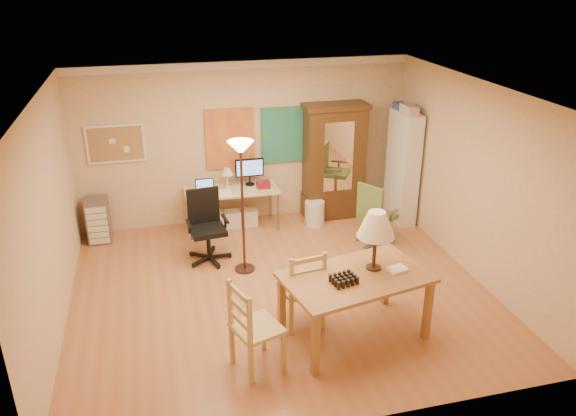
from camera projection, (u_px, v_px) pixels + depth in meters
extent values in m
plane|color=#AE6B3E|center=(280.00, 290.00, 7.63)|extent=(5.50, 5.50, 0.00)
cube|color=white|center=(243.00, 64.00, 8.77)|extent=(5.50, 0.08, 0.12)
cube|color=#B77C56|center=(116.00, 144.00, 8.77)|extent=(0.90, 0.04, 0.62)
cube|color=gold|center=(230.00, 139.00, 9.20)|extent=(0.80, 0.04, 1.00)
cube|color=teal|center=(283.00, 135.00, 9.40)|extent=(0.75, 0.04, 0.95)
cube|color=olive|center=(356.00, 277.00, 6.40)|extent=(1.81, 1.30, 0.04)
cube|color=olive|center=(315.00, 345.00, 5.92)|extent=(0.09, 0.09, 0.78)
cube|color=olive|center=(428.00, 310.00, 6.51)|extent=(0.09, 0.09, 0.78)
cube|color=olive|center=(282.00, 305.00, 6.60)|extent=(0.09, 0.09, 0.78)
cube|color=olive|center=(386.00, 277.00, 7.20)|extent=(0.09, 0.09, 0.78)
cylinder|color=#311C10|center=(373.00, 267.00, 6.54)|extent=(0.17, 0.17, 0.02)
cylinder|color=#311C10|center=(374.00, 252.00, 6.45)|extent=(0.04, 0.04, 0.44)
cone|color=beige|center=(376.00, 224.00, 6.32)|extent=(0.44, 0.44, 0.31)
cube|color=white|center=(397.00, 269.00, 6.49)|extent=(0.25, 0.21, 0.03)
cube|color=black|center=(344.00, 279.00, 6.22)|extent=(0.35, 0.30, 0.09)
cube|color=tan|center=(301.00, 288.00, 6.76)|extent=(0.53, 0.51, 0.04)
cube|color=tan|center=(310.00, 295.00, 7.10)|extent=(0.05, 0.05, 0.47)
cube|color=tan|center=(280.00, 301.00, 6.96)|extent=(0.05, 0.05, 0.47)
cube|color=tan|center=(323.00, 311.00, 6.77)|extent=(0.05, 0.05, 0.47)
cube|color=tan|center=(291.00, 318.00, 6.63)|extent=(0.05, 0.05, 0.47)
cube|color=tan|center=(324.00, 273.00, 6.56)|extent=(0.05, 0.05, 0.54)
cube|color=tan|center=(292.00, 280.00, 6.42)|extent=(0.05, 0.05, 0.54)
cube|color=tan|center=(308.00, 272.00, 6.47)|extent=(0.41, 0.09, 0.05)
cube|color=tan|center=(257.00, 328.00, 6.00)|extent=(0.60, 0.62, 0.04)
cube|color=tan|center=(284.00, 352.00, 6.04)|extent=(0.06, 0.06, 0.48)
cube|color=tan|center=(263.00, 332.00, 6.37)|extent=(0.06, 0.06, 0.48)
cube|color=tan|center=(251.00, 365.00, 5.84)|extent=(0.06, 0.06, 0.48)
cube|color=tan|center=(232.00, 344.00, 6.17)|extent=(0.06, 0.06, 0.48)
cube|color=tan|center=(250.00, 322.00, 5.62)|extent=(0.06, 0.06, 0.56)
cube|color=tan|center=(230.00, 302.00, 5.95)|extent=(0.06, 0.06, 0.56)
cube|color=tan|center=(239.00, 307.00, 5.76)|extent=(0.17, 0.41, 0.06)
cylinder|color=#43231A|center=(245.00, 269.00, 8.15)|extent=(0.29, 0.29, 0.03)
cylinder|color=#43231A|center=(243.00, 211.00, 7.78)|extent=(0.04, 0.04, 1.83)
cone|color=#FFE0A5|center=(241.00, 146.00, 7.41)|extent=(0.35, 0.35, 0.15)
cube|color=beige|center=(232.00, 190.00, 9.18)|extent=(1.52, 0.67, 0.03)
cylinder|color=slate|center=(191.00, 221.00, 8.90)|extent=(0.03, 0.03, 0.67)
cylinder|color=slate|center=(278.00, 212.00, 9.22)|extent=(0.03, 0.03, 0.67)
cylinder|color=slate|center=(188.00, 207.00, 9.41)|extent=(0.03, 0.03, 0.67)
cylinder|color=slate|center=(271.00, 199.00, 9.73)|extent=(0.03, 0.03, 0.67)
cube|color=black|center=(206.00, 193.00, 9.03)|extent=(0.30, 0.21, 0.02)
cube|color=black|center=(204.00, 183.00, 9.13)|extent=(0.30, 0.05, 0.20)
cube|color=black|center=(249.00, 168.00, 9.25)|extent=(0.48, 0.04, 0.30)
cone|color=beige|center=(227.00, 171.00, 9.13)|extent=(0.19, 0.19, 0.11)
cube|color=white|center=(224.00, 193.00, 9.01)|extent=(0.24, 0.30, 0.01)
cube|color=maroon|center=(263.00, 185.00, 9.23)|extent=(0.21, 0.15, 0.11)
cube|color=white|center=(215.00, 221.00, 9.37)|extent=(0.27, 0.23, 0.29)
cube|color=white|center=(232.00, 219.00, 9.43)|extent=(0.27, 0.23, 0.29)
cube|color=silver|center=(249.00, 217.00, 9.50)|extent=(0.27, 0.23, 0.29)
cylinder|color=black|center=(209.00, 245.00, 8.31)|extent=(0.06, 0.06, 0.41)
cube|color=black|center=(208.00, 230.00, 8.22)|extent=(0.54, 0.53, 0.07)
cube|color=black|center=(203.00, 205.00, 8.29)|extent=(0.48, 0.10, 0.54)
cube|color=black|center=(189.00, 224.00, 8.08)|extent=(0.07, 0.31, 0.03)
cube|color=black|center=(225.00, 219.00, 8.25)|extent=(0.07, 0.31, 0.03)
cylinder|color=slate|center=(377.00, 229.00, 8.81)|extent=(0.06, 0.06, 0.40)
cube|color=#4C622C|center=(378.00, 216.00, 8.72)|extent=(0.64, 0.65, 0.07)
cube|color=#4C622C|center=(370.00, 202.00, 8.46)|extent=(0.28, 0.43, 0.52)
cube|color=slate|center=(392.00, 213.00, 8.49)|extent=(0.28, 0.19, 0.03)
cube|color=slate|center=(365.00, 203.00, 8.84)|extent=(0.28, 0.19, 0.03)
cube|color=slate|center=(98.00, 220.00, 8.90)|extent=(0.35, 0.40, 0.71)
cube|color=silver|center=(98.00, 225.00, 8.71)|extent=(0.30, 0.02, 0.61)
cube|color=#3A240F|center=(334.00, 163.00, 9.58)|extent=(1.00, 0.46, 1.92)
cube|color=#3A240F|center=(333.00, 204.00, 9.88)|extent=(1.04, 0.49, 0.38)
cube|color=white|center=(339.00, 157.00, 9.30)|extent=(0.50, 0.01, 1.19)
cube|color=#3A240F|center=(336.00, 106.00, 9.18)|extent=(1.08, 0.51, 0.07)
cube|color=white|center=(402.00, 167.00, 9.43)|extent=(0.28, 0.76, 1.89)
cube|color=#993333|center=(402.00, 198.00, 9.49)|extent=(0.17, 0.38, 0.23)
cube|color=#334C99|center=(399.00, 128.00, 9.34)|extent=(0.17, 0.27, 0.19)
cylinder|color=silver|center=(315.00, 213.00, 9.50)|extent=(0.33, 0.33, 0.42)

